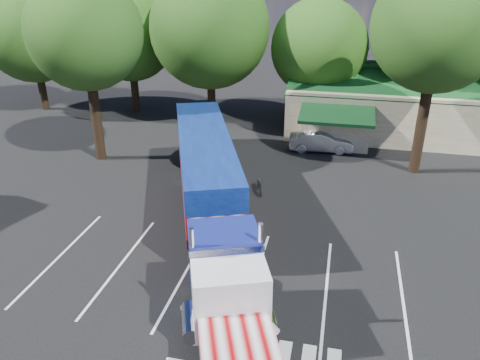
% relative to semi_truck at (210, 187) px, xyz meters
% --- Properties ---
extents(ground, '(120.00, 120.00, 0.00)m').
position_rel_semi_truck_xyz_m(ground, '(-0.14, 2.11, -2.58)').
color(ground, black).
rests_on(ground, ground).
extents(event_hall, '(24.20, 14.12, 5.55)m').
position_rel_semi_truck_xyz_m(event_hall, '(13.60, 19.92, -0.37)').
color(event_hall, beige).
rests_on(event_hall, ground).
extents(tree_row_a, '(9.00, 9.00, 11.68)m').
position_rel_semi_truck_xyz_m(tree_row_a, '(-22.14, 18.61, 4.58)').
color(tree_row_a, black).
rests_on(tree_row_a, ground).
extents(tree_row_b, '(8.40, 8.40, 11.35)m').
position_rel_semi_truck_xyz_m(tree_row_b, '(-13.14, 19.91, 4.55)').
color(tree_row_b, black).
rests_on(tree_row_b, ground).
extents(tree_row_c, '(10.00, 10.00, 13.05)m').
position_rel_semi_truck_xyz_m(tree_row_c, '(-5.14, 18.31, 5.46)').
color(tree_row_c, black).
rests_on(tree_row_c, ground).
extents(tree_row_d, '(8.00, 8.00, 10.60)m').
position_rel_semi_truck_xyz_m(tree_row_d, '(3.86, 19.61, 4.00)').
color(tree_row_d, black).
rests_on(tree_row_d, ground).
extents(tree_row_e, '(9.60, 9.60, 12.90)m').
position_rel_semi_truck_xyz_m(tree_row_e, '(12.86, 20.11, 5.51)').
color(tree_row_e, black).
rests_on(tree_row_e, ground).
extents(tree_near_left, '(7.60, 7.60, 12.65)m').
position_rel_semi_truck_xyz_m(tree_near_left, '(-10.64, 8.11, 6.23)').
color(tree_near_left, black).
rests_on(tree_near_left, ground).
extents(tree_near_right, '(8.00, 8.00, 13.50)m').
position_rel_semi_truck_xyz_m(tree_near_right, '(11.36, 10.61, 6.88)').
color(tree_near_right, black).
rests_on(tree_near_right, ground).
extents(semi_truck, '(10.28, 21.26, 4.56)m').
position_rel_semi_truck_xyz_m(semi_truck, '(0.00, 0.00, 0.00)').
color(semi_truck, black).
rests_on(semi_truck, ground).
extents(woman, '(0.65, 0.70, 1.61)m').
position_rel_semi_truck_xyz_m(woman, '(1.71, -2.93, -1.77)').
color(woman, black).
rests_on(woman, ground).
extents(bicycle, '(1.22, 1.99, 0.99)m').
position_rel_semi_truck_xyz_m(bicycle, '(1.66, 5.22, -2.09)').
color(bicycle, black).
rests_on(bicycle, ground).
extents(silver_sedan, '(4.90, 2.15, 1.57)m').
position_rel_semi_truck_xyz_m(silver_sedan, '(4.86, 13.09, -1.80)').
color(silver_sedan, '#A8ABAF').
rests_on(silver_sedan, ground).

